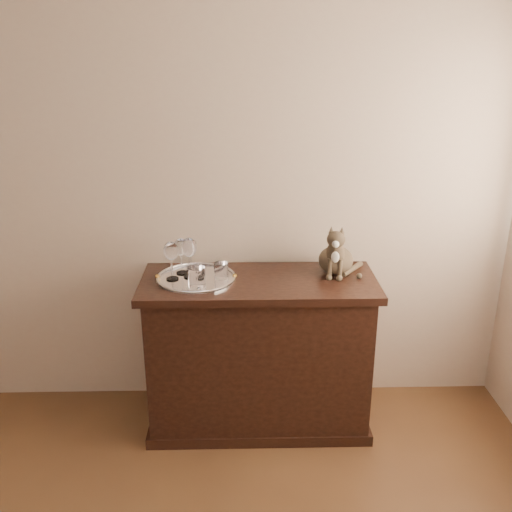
{
  "coord_description": "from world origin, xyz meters",
  "views": [
    {
      "loc": [
        0.52,
        -0.73,
        1.95
      ],
      "look_at": [
        0.59,
        1.95,
        0.97
      ],
      "focal_mm": 40.0,
      "sensor_mm": 36.0,
      "label": 1
    }
  ],
  "objects_px": {
    "tray": "(196,279)",
    "wine_glass_b": "(191,254)",
    "wine_glass_a": "(181,256)",
    "sideboard": "(259,353)",
    "tumbler_c": "(221,271)",
    "tumbler_b": "(197,277)",
    "wine_glass_c": "(172,261)",
    "wine_glass_d": "(189,258)",
    "cat": "(336,247)"
  },
  "relations": [
    {
      "from": "tray",
      "to": "wine_glass_b",
      "type": "relative_size",
      "value": 2.33
    },
    {
      "from": "tray",
      "to": "wine_glass_a",
      "type": "xyz_separation_m",
      "value": [
        -0.08,
        0.07,
        0.1
      ]
    },
    {
      "from": "sideboard",
      "to": "wine_glass_a",
      "type": "xyz_separation_m",
      "value": [
        -0.39,
        0.07,
        0.53
      ]
    },
    {
      "from": "tumbler_c",
      "to": "tumbler_b",
      "type": "bearing_deg",
      "value": -139.67
    },
    {
      "from": "wine_glass_c",
      "to": "sideboard",
      "type": "bearing_deg",
      "value": 0.6
    },
    {
      "from": "wine_glass_b",
      "to": "tumbler_b",
      "type": "xyz_separation_m",
      "value": [
        0.04,
        -0.22,
        -0.04
      ]
    },
    {
      "from": "wine_glass_a",
      "to": "wine_glass_d",
      "type": "bearing_deg",
      "value": -48.38
    },
    {
      "from": "wine_glass_d",
      "to": "cat",
      "type": "bearing_deg",
      "value": 4.9
    },
    {
      "from": "wine_glass_d",
      "to": "tumbler_b",
      "type": "relative_size",
      "value": 2.16
    },
    {
      "from": "wine_glass_c",
      "to": "tumbler_c",
      "type": "xyz_separation_m",
      "value": [
        0.25,
        0.01,
        -0.06
      ]
    },
    {
      "from": "wine_glass_d",
      "to": "wine_glass_c",
      "type": "bearing_deg",
      "value": -161.16
    },
    {
      "from": "sideboard",
      "to": "wine_glass_c",
      "type": "height_order",
      "value": "wine_glass_c"
    },
    {
      "from": "sideboard",
      "to": "wine_glass_c",
      "type": "relative_size",
      "value": 6.02
    },
    {
      "from": "sideboard",
      "to": "tumbler_b",
      "type": "height_order",
      "value": "tumbler_b"
    },
    {
      "from": "tray",
      "to": "tumbler_b",
      "type": "height_order",
      "value": "tumbler_b"
    },
    {
      "from": "tray",
      "to": "wine_glass_b",
      "type": "height_order",
      "value": "wine_glass_b"
    },
    {
      "from": "sideboard",
      "to": "wine_glass_b",
      "type": "distance_m",
      "value": 0.64
    },
    {
      "from": "sideboard",
      "to": "tumbler_c",
      "type": "bearing_deg",
      "value": 179.12
    },
    {
      "from": "sideboard",
      "to": "wine_glass_b",
      "type": "xyz_separation_m",
      "value": [
        -0.35,
        0.12,
        0.52
      ]
    },
    {
      "from": "sideboard",
      "to": "wine_glass_c",
      "type": "bearing_deg",
      "value": -179.4
    },
    {
      "from": "wine_glass_b",
      "to": "wine_glass_c",
      "type": "bearing_deg",
      "value": -124.15
    },
    {
      "from": "wine_glass_a",
      "to": "cat",
      "type": "height_order",
      "value": "cat"
    },
    {
      "from": "tumbler_b",
      "to": "wine_glass_d",
      "type": "bearing_deg",
      "value": 110.38
    },
    {
      "from": "sideboard",
      "to": "wine_glass_a",
      "type": "height_order",
      "value": "wine_glass_a"
    },
    {
      "from": "wine_glass_d",
      "to": "tumbler_c",
      "type": "height_order",
      "value": "wine_glass_d"
    },
    {
      "from": "tumbler_b",
      "to": "sideboard",
      "type": "bearing_deg",
      "value": 17.31
    },
    {
      "from": "wine_glass_d",
      "to": "wine_glass_b",
      "type": "bearing_deg",
      "value": 89.66
    },
    {
      "from": "tumbler_b",
      "to": "tumbler_c",
      "type": "xyz_separation_m",
      "value": [
        0.12,
        0.1,
        -0.01
      ]
    },
    {
      "from": "sideboard",
      "to": "tumbler_b",
      "type": "xyz_separation_m",
      "value": [
        -0.31,
        -0.1,
        0.48
      ]
    },
    {
      "from": "tumbler_b",
      "to": "tumbler_c",
      "type": "distance_m",
      "value": 0.15
    },
    {
      "from": "tray",
      "to": "wine_glass_c",
      "type": "xyz_separation_m",
      "value": [
        -0.12,
        -0.01,
        0.1
      ]
    },
    {
      "from": "wine_glass_c",
      "to": "tumbler_c",
      "type": "bearing_deg",
      "value": 1.74
    },
    {
      "from": "sideboard",
      "to": "wine_glass_a",
      "type": "relative_size",
      "value": 6.35
    },
    {
      "from": "wine_glass_a",
      "to": "wine_glass_c",
      "type": "height_order",
      "value": "wine_glass_c"
    },
    {
      "from": "cat",
      "to": "wine_glass_b",
      "type": "bearing_deg",
      "value": -170.64
    },
    {
      "from": "wine_glass_c",
      "to": "tumbler_c",
      "type": "height_order",
      "value": "wine_glass_c"
    },
    {
      "from": "tray",
      "to": "wine_glass_d",
      "type": "height_order",
      "value": "wine_glass_d"
    },
    {
      "from": "wine_glass_b",
      "to": "sideboard",
      "type": "bearing_deg",
      "value": -19.25
    },
    {
      "from": "tray",
      "to": "wine_glass_d",
      "type": "bearing_deg",
      "value": 150.84
    },
    {
      "from": "wine_glass_d",
      "to": "cat",
      "type": "height_order",
      "value": "cat"
    },
    {
      "from": "sideboard",
      "to": "tumbler_b",
      "type": "relative_size",
      "value": 12.48
    },
    {
      "from": "wine_glass_b",
      "to": "tumbler_c",
      "type": "bearing_deg",
      "value": -36.77
    },
    {
      "from": "cat",
      "to": "wine_glass_d",
      "type": "bearing_deg",
      "value": -163.23
    },
    {
      "from": "wine_glass_b",
      "to": "wine_glass_a",
      "type": "bearing_deg",
      "value": -133.94
    },
    {
      "from": "tray",
      "to": "cat",
      "type": "bearing_deg",
      "value": 6.6
    },
    {
      "from": "sideboard",
      "to": "tumbler_c",
      "type": "relative_size",
      "value": 14.82
    },
    {
      "from": "wine_glass_b",
      "to": "cat",
      "type": "distance_m",
      "value": 0.75
    },
    {
      "from": "wine_glass_d",
      "to": "tumbler_c",
      "type": "relative_size",
      "value": 2.56
    },
    {
      "from": "tray",
      "to": "tumbler_c",
      "type": "distance_m",
      "value": 0.13
    },
    {
      "from": "wine_glass_a",
      "to": "wine_glass_d",
      "type": "xyz_separation_m",
      "value": [
        0.04,
        -0.05,
        0.01
      ]
    }
  ]
}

